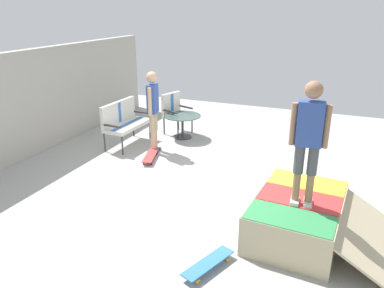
# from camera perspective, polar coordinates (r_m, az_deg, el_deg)

# --- Properties ---
(ground_plane) EXTENTS (12.00, 12.00, 0.10)m
(ground_plane) POSITION_cam_1_polar(r_m,az_deg,el_deg) (6.95, 1.46, -6.60)
(ground_plane) COLOR #A8A8A3
(back_wall_cinderblock) EXTENTS (9.00, 0.20, 2.23)m
(back_wall_cinderblock) POSITION_cam_1_polar(r_m,az_deg,el_deg) (8.71, -23.98, 5.41)
(back_wall_cinderblock) COLOR #ADA89E
(back_wall_cinderblock) RESTS_ON ground_plane
(skate_ramp) EXTENTS (1.83, 2.03, 0.58)m
(skate_ramp) POSITION_cam_1_polar(r_m,az_deg,el_deg) (5.61, 15.99, -10.55)
(skate_ramp) COLOR tan
(skate_ramp) RESTS_ON ground_plane
(patio_bench) EXTENTS (1.27, 0.60, 1.02)m
(patio_bench) POSITION_cam_1_polar(r_m,az_deg,el_deg) (8.86, -10.36, 3.72)
(patio_bench) COLOR #38383D
(patio_bench) RESTS_ON ground_plane
(patio_chair_near_house) EXTENTS (0.76, 0.71, 1.02)m
(patio_chair_near_house) POSITION_cam_1_polar(r_m,az_deg,el_deg) (9.56, -2.64, 5.23)
(patio_chair_near_house) COLOR #38383D
(patio_chair_near_house) RESTS_ON ground_plane
(patio_table) EXTENTS (0.90, 0.90, 0.57)m
(patio_table) POSITION_cam_1_polar(r_m,az_deg,el_deg) (9.24, -1.45, 3.37)
(patio_table) COLOR #38383D
(patio_table) RESTS_ON ground_plane
(person_watching) EXTENTS (0.47, 0.29, 1.79)m
(person_watching) POSITION_cam_1_polar(r_m,az_deg,el_deg) (8.22, -5.95, 5.82)
(person_watching) COLOR navy
(person_watching) RESTS_ON ground_plane
(person_skater) EXTENTS (0.26, 0.48, 1.66)m
(person_skater) POSITION_cam_1_polar(r_m,az_deg,el_deg) (4.96, 17.23, 1.21)
(person_skater) COLOR silver
(person_skater) RESTS_ON skate_ramp
(skateboard_by_bench) EXTENTS (0.82, 0.41, 0.10)m
(skateboard_by_bench) POSITION_cam_1_polar(r_m,az_deg,el_deg) (8.05, -6.31, -1.78)
(skateboard_by_bench) COLOR #B23838
(skateboard_by_bench) RESTS_ON ground_plane
(skateboard_spare) EXTENTS (0.82, 0.48, 0.10)m
(skateboard_spare) POSITION_cam_1_polar(r_m,az_deg,el_deg) (4.90, 2.47, -17.58)
(skateboard_spare) COLOR #3372B2
(skateboard_spare) RESTS_ON ground_plane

